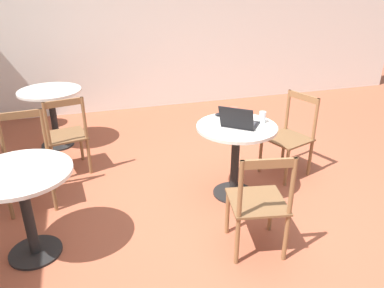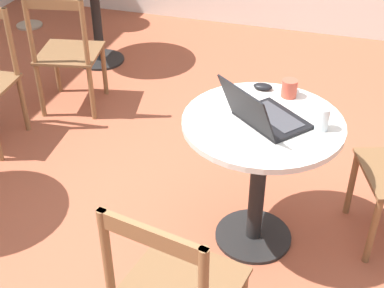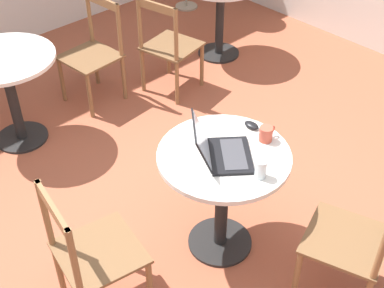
% 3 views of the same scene
% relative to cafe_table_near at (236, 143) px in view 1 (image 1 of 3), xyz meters
% --- Properties ---
extents(ground_plane, '(16.00, 16.00, 0.00)m').
position_rel_cafe_table_near_xyz_m(ground_plane, '(-0.18, 0.20, -0.58)').
color(ground_plane, '#9E5138').
extents(wall_side, '(0.06, 9.40, 2.70)m').
position_rel_cafe_table_near_xyz_m(wall_side, '(3.05, 0.20, 0.77)').
color(wall_side, silver).
rests_on(wall_side, ground_plane).
extents(cafe_table_near, '(0.77, 0.77, 0.76)m').
position_rel_cafe_table_near_xyz_m(cafe_table_near, '(0.00, 0.00, 0.00)').
color(cafe_table_near, black).
rests_on(cafe_table_near, ground_plane).
extents(cafe_table_mid, '(0.77, 0.77, 0.76)m').
position_rel_cafe_table_near_xyz_m(cafe_table_mid, '(1.80, 1.76, 0.00)').
color(cafe_table_mid, black).
rests_on(cafe_table_mid, ground_plane).
extents(cafe_table_far, '(0.77, 0.77, 0.76)m').
position_rel_cafe_table_near_xyz_m(cafe_table_far, '(-0.37, 1.89, 0.00)').
color(cafe_table_far, black).
rests_on(cafe_table_far, ground_plane).
extents(chair_near_left, '(0.51, 0.51, 0.90)m').
position_rel_cafe_table_near_xyz_m(chair_near_left, '(-0.85, 0.16, -0.13)').
color(chair_near_left, brown).
rests_on(chair_near_left, ground_plane).
extents(chair_near_front, '(0.55, 0.55, 0.90)m').
position_rel_cafe_table_near_xyz_m(chair_near_front, '(0.26, -0.76, -0.13)').
color(chair_near_front, brown).
rests_on(chair_near_front, ground_plane).
extents(chair_mid_left, '(0.51, 0.51, 0.90)m').
position_rel_cafe_table_near_xyz_m(chair_mid_left, '(0.99, 1.60, -0.13)').
color(chair_mid_left, brown).
rests_on(chair_mid_left, ground_plane).
extents(chair_far_right, '(0.47, 0.47, 0.90)m').
position_rel_cafe_table_near_xyz_m(chair_far_right, '(0.44, 1.95, -0.13)').
color(chair_far_right, brown).
rests_on(chair_far_right, ground_plane).
extents(laptop, '(0.46, 0.46, 0.24)m').
position_rel_cafe_table_near_xyz_m(laptop, '(-0.03, -0.01, 0.23)').
color(laptop, black).
rests_on(laptop, cafe_table_near).
extents(mouse, '(0.06, 0.10, 0.03)m').
position_rel_cafe_table_near_xyz_m(mouse, '(0.30, 0.06, 0.19)').
color(mouse, black).
rests_on(mouse, cafe_table_near).
extents(mug, '(0.12, 0.08, 0.09)m').
position_rel_cafe_table_near_xyz_m(mug, '(0.27, -0.08, 0.22)').
color(mug, '#C64C38').
rests_on(mug, cafe_table_near).
extents(drinking_glass, '(0.06, 0.06, 0.11)m').
position_rel_cafe_table_near_xyz_m(drinking_glass, '(0.00, -0.27, 0.23)').
color(drinking_glass, silver).
rests_on(drinking_glass, cafe_table_near).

